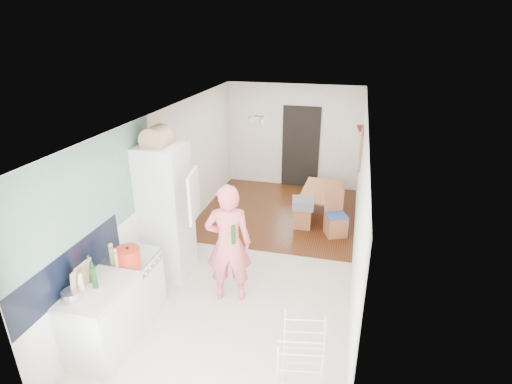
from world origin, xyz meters
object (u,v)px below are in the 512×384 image
at_px(dining_chair, 336,215).
at_px(stool, 303,217).
at_px(person, 228,234).
at_px(drying_rack, 301,362).
at_px(dining_table, 322,203).

xyz_separation_m(dining_chair, stool, (-0.66, 0.17, -0.22)).
bearing_deg(person, dining_chair, -136.09).
bearing_deg(drying_rack, dining_chair, 77.91).
distance_m(person, drying_rack, 2.01).
bearing_deg(person, stool, -121.40).
bearing_deg(dining_table, dining_chair, -158.15).
relative_size(person, stool, 4.89).
height_order(person, dining_chair, person).
xyz_separation_m(stool, drying_rack, (0.52, -3.90, 0.23)).
xyz_separation_m(person, dining_chair, (1.39, 2.29, -0.62)).
xyz_separation_m(dining_table, dining_chair, (0.34, -0.97, 0.22)).
distance_m(dining_chair, drying_rack, 3.73).
xyz_separation_m(dining_chair, drying_rack, (-0.13, -3.73, 0.01)).
relative_size(dining_table, dining_chair, 1.41).
bearing_deg(stool, dining_table, 68.41).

